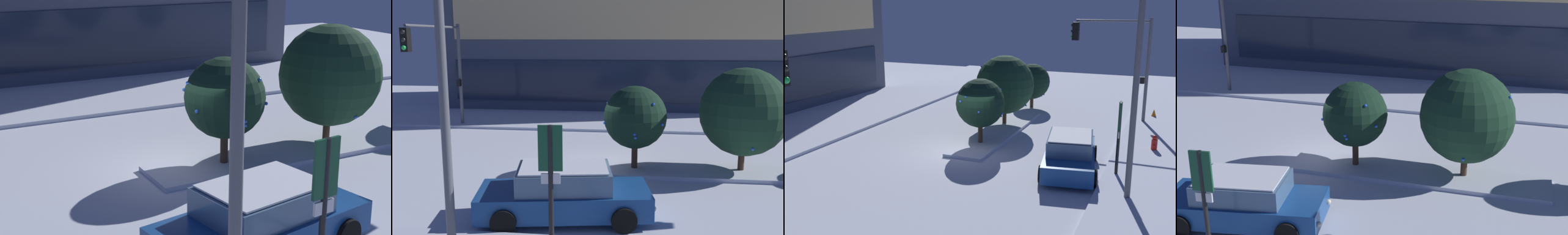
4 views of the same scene
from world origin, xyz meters
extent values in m
plane|color=silver|center=(0.00, 0.00, 0.00)|extent=(52.00, 52.00, 0.00)
cube|color=silver|center=(0.00, -8.89, 0.07)|extent=(52.00, 5.20, 0.14)
cube|color=silver|center=(0.00, 8.89, 0.07)|extent=(52.00, 5.20, 0.14)
cube|color=silver|center=(3.23, -0.43, 0.07)|extent=(9.00, 1.80, 0.14)
cube|color=#19478C|center=(-0.79, -4.96, 0.53)|extent=(4.83, 2.62, 0.66)
cube|color=slate|center=(-0.79, -4.96, 1.14)|extent=(2.72, 2.09, 0.60)
cube|color=white|center=(-0.79, -4.96, 1.47)|extent=(2.52, 1.94, 0.04)
sphere|color=#F9E5B2|center=(1.38, -3.95, 0.50)|extent=(0.16, 0.16, 0.16)
sphere|color=#F9E5B2|center=(1.59, -5.21, 0.50)|extent=(0.16, 0.16, 0.16)
cylinder|color=black|center=(0.54, -3.78, 0.33)|extent=(0.69, 0.33, 0.66)
cylinder|color=black|center=(0.85, -5.64, 0.33)|extent=(0.69, 0.33, 0.66)
cylinder|color=black|center=(-2.44, -4.28, 0.33)|extent=(0.69, 0.33, 0.66)
cylinder|color=black|center=(-2.13, -6.14, 0.33)|extent=(0.69, 0.33, 0.66)
cylinder|color=#565960|center=(8.29, -7.09, 2.88)|extent=(0.18, 0.18, 5.76)
cylinder|color=#565960|center=(8.29, -5.10, 5.56)|extent=(0.12, 3.98, 0.12)
cube|color=black|center=(8.29, -3.11, 4.96)|extent=(0.32, 0.36, 1.00)
sphere|color=black|center=(8.29, -2.92, 5.28)|extent=(0.20, 0.20, 0.20)
sphere|color=black|center=(8.29, -2.92, 4.96)|extent=(0.20, 0.20, 0.20)
sphere|color=green|center=(8.29, -2.92, 4.64)|extent=(0.20, 0.20, 0.20)
cube|color=black|center=(8.29, -6.87, 2.40)|extent=(0.20, 0.24, 0.36)
sphere|color=black|center=(-8.64, 1.43, 4.74)|extent=(0.20, 0.20, 0.20)
sphere|color=green|center=(-8.64, 1.43, 4.42)|extent=(0.20, 0.20, 0.20)
cylinder|color=#565960|center=(-2.91, -7.39, 3.73)|extent=(0.20, 0.20, 7.47)
cylinder|color=red|center=(3.00, -7.94, 0.31)|extent=(0.26, 0.26, 0.62)
sphere|color=red|center=(3.00, -7.94, 0.69)|extent=(0.22, 0.22, 0.22)
cylinder|color=red|center=(2.82, -7.94, 0.34)|extent=(0.12, 0.10, 0.10)
cylinder|color=red|center=(3.18, -7.94, 0.34)|extent=(0.12, 0.10, 0.10)
cylinder|color=black|center=(-0.77, -6.76, 1.48)|extent=(0.12, 0.12, 2.96)
cube|color=#144C2D|center=(-0.77, -6.76, 2.43)|extent=(0.55, 0.11, 1.05)
cube|color=white|center=(-0.77, -6.76, 1.72)|extent=(0.44, 0.09, 0.24)
cylinder|color=#473323|center=(1.01, -0.34, 0.53)|extent=(0.22, 0.22, 1.05)
sphere|color=black|center=(1.01, -0.34, 2.02)|extent=(2.27, 2.27, 2.27)
sphere|color=blue|center=(1.05, -1.36, 1.48)|extent=(0.10, 0.10, 0.10)
sphere|color=blue|center=(1.63, -1.10, 2.62)|extent=(0.10, 0.10, 0.10)
sphere|color=blue|center=(1.95, -0.98, 1.89)|extent=(0.10, 0.10, 0.10)
sphere|color=blue|center=(0.03, 0.21, 2.24)|extent=(0.10, 0.10, 0.10)
sphere|color=blue|center=(1.08, 0.18, 1.00)|extent=(0.10, 0.10, 0.10)
sphere|color=blue|center=(0.00, -0.07, 2.48)|extent=(0.10, 0.10, 0.10)
sphere|color=blue|center=(1.01, -1.41, 1.61)|extent=(0.10, 0.10, 0.10)
sphere|color=blue|center=(-0.06, -0.72, 1.85)|extent=(0.10, 0.10, 0.10)
cylinder|color=#473323|center=(9.90, -0.16, 0.36)|extent=(0.22, 0.22, 0.71)
sphere|color=black|center=(9.90, -0.16, 1.66)|extent=(2.24, 2.24, 2.24)
sphere|color=blue|center=(10.12, -0.89, 0.83)|extent=(0.10, 0.10, 0.10)
sphere|color=blue|center=(9.95, 0.95, 1.44)|extent=(0.10, 0.10, 0.10)
sphere|color=blue|center=(10.73, -0.86, 1.35)|extent=(0.10, 0.10, 0.10)
sphere|color=blue|center=(9.79, 0.95, 1.49)|extent=(0.10, 0.10, 0.10)
sphere|color=blue|center=(10.15, -0.73, 0.72)|extent=(0.10, 0.10, 0.10)
cylinder|color=#473323|center=(4.84, -0.15, 0.46)|extent=(0.22, 0.22, 0.93)
sphere|color=#193823|center=(4.84, -0.15, 2.26)|extent=(3.13, 3.13, 3.13)
sphere|color=blue|center=(4.44, 1.05, 3.21)|extent=(0.10, 0.10, 0.10)
sphere|color=blue|center=(4.93, -1.32, 1.20)|extent=(0.10, 0.10, 0.10)
sphere|color=blue|center=(5.99, 0.90, 1.99)|extent=(0.10, 0.10, 0.10)
sphere|color=blue|center=(6.22, 0.58, 2.03)|extent=(0.10, 0.10, 0.10)
sphere|color=blue|center=(6.06, 0.40, 1.42)|extent=(0.10, 0.10, 0.10)
sphere|color=blue|center=(5.41, 1.09, 3.06)|extent=(0.10, 0.10, 0.10)
sphere|color=blue|center=(5.13, 0.97, 1.18)|extent=(0.10, 0.10, 0.10)
sphere|color=blue|center=(6.16, -0.40, 3.08)|extent=(0.10, 0.10, 0.10)
cone|color=orange|center=(9.71, -7.58, 0.28)|extent=(0.36, 0.36, 0.55)
camera|label=1|loc=(-6.91, -13.88, 5.91)|focal=53.78mm
camera|label=2|loc=(1.24, -16.30, 4.89)|focal=41.14mm
camera|label=3|loc=(-18.28, -8.52, 6.50)|focal=42.66mm
camera|label=4|loc=(6.55, -16.65, 7.70)|focal=47.95mm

